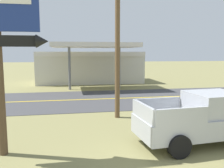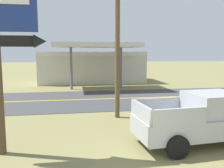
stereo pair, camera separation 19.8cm
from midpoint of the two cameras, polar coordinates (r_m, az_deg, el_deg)
name	(u,v)px [view 2 (the right image)]	position (r m, az deg, el deg)	size (l,w,h in m)	color
road_asphalt	(101,99)	(18.17, -2.26, -3.60)	(140.00, 8.00, 0.02)	#3D3D3F
road_centre_line	(101,99)	(18.17, -2.26, -3.56)	(126.00, 0.20, 0.01)	gold
utility_pole	(117,32)	(12.75, 1.75, 12.14)	(1.64, 0.26, 8.54)	brown
gas_station	(92,66)	(28.82, -4.63, 4.32)	(12.00, 11.50, 4.40)	beige
pickup_silver_parked_on_lawn	(204,119)	(9.97, 21.53, -7.71)	(5.35, 2.58, 1.96)	#A8AAAF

